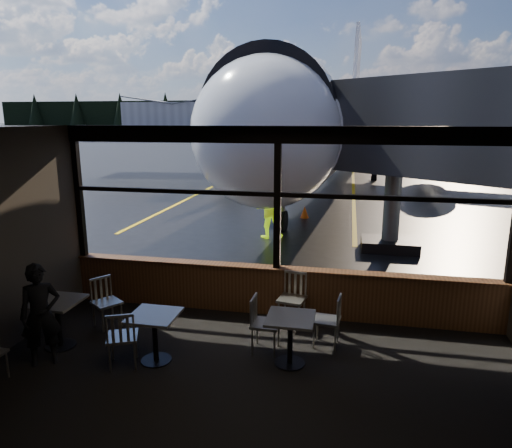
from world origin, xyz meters
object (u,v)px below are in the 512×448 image
(chair_near_e, at_px, (327,321))
(chair_mid_w, at_px, (107,303))
(chair_near_n, at_px, (292,300))
(chair_mid_s, at_px, (122,337))
(cafe_table_near, at_px, (290,341))
(passenger, at_px, (41,315))
(cafe_table_left, at_px, (59,324))
(cone_nose, at_px, (305,212))
(airliner, at_px, (334,77))
(jet_bridge, at_px, (436,160))
(cone_wing, at_px, (254,176))
(ground_crew, at_px, (269,209))
(cafe_table_mid, at_px, (155,338))
(chair_near_w, at_px, (266,324))

(chair_near_e, xyz_separation_m, chair_mid_w, (-3.83, -0.08, 0.01))
(chair_near_n, xyz_separation_m, chair_mid_s, (-2.29, -1.89, -0.02))
(cafe_table_near, distance_m, passenger, 3.73)
(cafe_table_left, height_order, cone_nose, cafe_table_left)
(cafe_table_near, xyz_separation_m, chair_mid_w, (-3.33, 0.61, 0.06))
(chair_mid_s, bearing_deg, chair_near_e, -0.31)
(airliner, xyz_separation_m, chair_near_e, (0.82, -20.47, -5.48))
(airliner, distance_m, jet_bridge, 14.73)
(chair_mid_s, distance_m, chair_mid_w, 1.45)
(cafe_table_left, bearing_deg, chair_near_n, 23.62)
(jet_bridge, relative_size, cafe_table_left, 14.17)
(chair_near_e, relative_size, cone_wing, 1.66)
(airliner, bearing_deg, passenger, -94.12)
(chair_near_n, distance_m, chair_mid_w, 3.27)
(cafe_table_left, distance_m, chair_mid_s, 1.33)
(airliner, bearing_deg, ground_crew, -90.86)
(chair_near_e, relative_size, cone_nose, 2.00)
(passenger, height_order, cone_nose, passenger)
(cafe_table_near, relative_size, ground_crew, 0.42)
(cafe_table_left, relative_size, chair_near_e, 0.91)
(chair_mid_w, relative_size, passenger, 0.57)
(airliner, relative_size, chair_near_e, 43.94)
(cafe_table_left, xyz_separation_m, chair_mid_s, (1.29, -0.32, 0.06))
(cone_wing, bearing_deg, ground_crew, -76.17)
(chair_mid_s, relative_size, chair_mid_w, 1.02)
(cafe_table_mid, bearing_deg, ground_crew, 87.02)
(jet_bridge, bearing_deg, chair_mid_w, -134.13)
(cafe_table_mid, height_order, cone_nose, cafe_table_mid)
(cafe_table_near, height_order, passenger, passenger)
(chair_mid_s, bearing_deg, chair_near_w, 0.18)
(jet_bridge, xyz_separation_m, cafe_table_left, (-6.84, -7.46, -2.08))
(chair_near_e, relative_size, chair_near_n, 0.92)
(passenger, bearing_deg, chair_near_e, -18.97)
(jet_bridge, height_order, cone_nose, jet_bridge)
(jet_bridge, distance_m, cafe_table_left, 10.34)
(passenger, distance_m, ground_crew, 8.31)
(chair_near_e, bearing_deg, jet_bridge, -15.74)
(jet_bridge, bearing_deg, cafe_table_left, -132.49)
(cafe_table_mid, distance_m, passenger, 1.72)
(cafe_table_near, relative_size, cone_nose, 1.74)
(jet_bridge, bearing_deg, cafe_table_mid, -124.07)
(airliner, relative_size, cafe_table_near, 50.34)
(chair_near_n, height_order, ground_crew, ground_crew)
(chair_near_n, distance_m, cone_nose, 9.10)
(chair_near_n, bearing_deg, chair_mid_w, 22.75)
(cafe_table_near, xyz_separation_m, chair_near_e, (0.50, 0.69, 0.06))
(cafe_table_mid, bearing_deg, jet_bridge, 55.93)
(airliner, bearing_deg, chair_near_e, -83.20)
(chair_near_e, bearing_deg, cafe_table_mid, 117.89)
(passenger, xyz_separation_m, cone_nose, (2.83, 11.14, -0.56))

